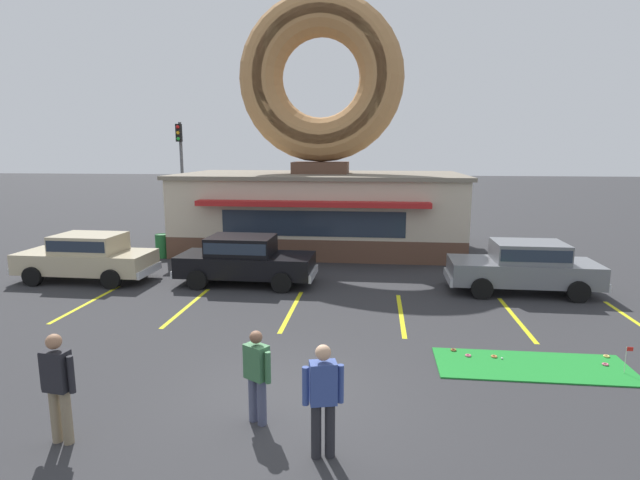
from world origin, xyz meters
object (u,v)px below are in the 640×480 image
object	(u,v)px
car_champagne	(87,255)
pedestrian_leather_jacket_man	(58,383)
trash_bin	(162,245)
pedestrian_hooded_kid	(323,396)
putting_flag_pin	(628,353)
car_grey	(524,265)
car_black	(245,258)
golf_ball	(502,358)
pedestrian_blue_sweater_man	(257,373)
traffic_light_pole	(181,163)

from	to	relation	value
car_champagne	pedestrian_leather_jacket_man	distance (m)	10.33
pedestrian_leather_jacket_man	trash_bin	bearing A→B (deg)	107.39
pedestrian_hooded_kid	pedestrian_leather_jacket_man	xyz separation A→B (m)	(-3.97, -0.07, 0.01)
putting_flag_pin	car_grey	distance (m)	5.80
putting_flag_pin	car_black	xyz separation A→B (m)	(-9.25, 5.81, 0.43)
trash_bin	pedestrian_leather_jacket_man	bearing A→B (deg)	-72.61
pedestrian_leather_jacket_man	car_black	bearing A→B (deg)	87.46
golf_ball	pedestrian_leather_jacket_man	distance (m)	8.36
pedestrian_blue_sweater_man	traffic_light_pole	size ratio (longest dim) A/B	0.27
car_black	car_champagne	bearing A→B (deg)	-178.19
pedestrian_hooded_kid	traffic_light_pole	bearing A→B (deg)	116.57
trash_bin	pedestrian_hooded_kid	bearing A→B (deg)	-58.01
car_grey	trash_bin	xyz separation A→B (m)	(-13.32, 3.70, -0.37)
golf_ball	pedestrian_blue_sweater_man	size ratio (longest dim) A/B	0.03
golf_ball	trash_bin	bearing A→B (deg)	141.53
pedestrian_blue_sweater_man	car_grey	bearing A→B (deg)	52.10
pedestrian_blue_sweater_man	pedestrian_leather_jacket_man	world-z (taller)	pedestrian_leather_jacket_man
golf_ball	pedestrian_leather_jacket_man	bearing A→B (deg)	-152.63
car_black	traffic_light_pole	size ratio (longest dim) A/B	0.79
car_grey	traffic_light_pole	xyz separation A→B (m)	(-14.80, 9.85, 2.84)
car_black	traffic_light_pole	world-z (taller)	traffic_light_pole
putting_flag_pin	traffic_light_pole	size ratio (longest dim) A/B	0.09
golf_ball	car_champagne	world-z (taller)	car_champagne
pedestrian_hooded_kid	traffic_light_pole	xyz separation A→B (m)	(-9.48, 18.97, 2.76)
car_grey	pedestrian_leather_jacket_man	xyz separation A→B (m)	(-9.29, -9.19, 0.09)
pedestrian_leather_jacket_man	car_champagne	bearing A→B (deg)	118.82
trash_bin	pedestrian_blue_sweater_man	bearing A→B (deg)	-60.30
car_champagne	pedestrian_leather_jacket_man	bearing A→B (deg)	-61.18
putting_flag_pin	car_grey	size ratio (longest dim) A/B	0.12
golf_ball	car_champagne	distance (m)	13.45
car_champagne	traffic_light_pole	world-z (taller)	traffic_light_pole
pedestrian_leather_jacket_man	trash_bin	world-z (taller)	pedestrian_leather_jacket_man
pedestrian_hooded_kid	trash_bin	world-z (taller)	pedestrian_hooded_kid
golf_ball	car_black	world-z (taller)	car_black
traffic_light_pole	pedestrian_blue_sweater_man	bearing A→B (deg)	-65.36
pedestrian_hooded_kid	pedestrian_leather_jacket_man	bearing A→B (deg)	-178.93
golf_ball	trash_bin	size ratio (longest dim) A/B	0.04
golf_ball	car_grey	xyz separation A→B (m)	(1.91, 5.37, 0.82)
car_champagne	pedestrian_hooded_kid	size ratio (longest dim) A/B	2.68
golf_ball	car_champagne	xyz separation A→B (m)	(-12.36, 5.23, 0.82)
pedestrian_blue_sweater_man	trash_bin	bearing A→B (deg)	119.70
car_black	traffic_light_pole	bearing A→B (deg)	121.11
car_grey	pedestrian_blue_sweater_man	distance (m)	10.53
golf_ball	traffic_light_pole	distance (m)	20.28
pedestrian_leather_jacket_man	trash_bin	size ratio (longest dim) A/B	1.77
car_champagne	pedestrian_hooded_kid	distance (m)	12.68
pedestrian_blue_sweater_man	pedestrian_hooded_kid	xyz separation A→B (m)	(1.15, -0.80, 0.09)
putting_flag_pin	car_black	size ratio (longest dim) A/B	0.12
putting_flag_pin	pedestrian_hooded_kid	bearing A→B (deg)	-149.59
traffic_light_pole	putting_flag_pin	bearing A→B (deg)	-45.83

